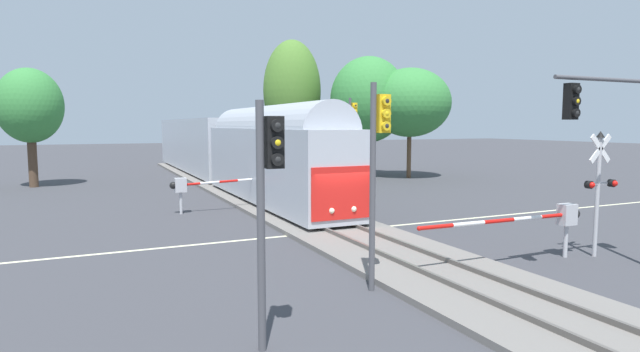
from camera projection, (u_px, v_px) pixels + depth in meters
name	position (u px, v px, depth m)	size (l,w,h in m)	color
ground_plane	(336.00, 231.00, 21.35)	(220.00, 220.00, 0.00)	#3D3D42
road_centre_stripe	(336.00, 231.00, 21.35)	(44.00, 0.20, 0.01)	beige
railway_track	(336.00, 229.00, 21.34)	(4.40, 80.00, 0.32)	slate
commuter_train	(224.00, 147.00, 38.04)	(3.04, 41.80, 5.16)	#B2B7C1
crossing_gate_near	(549.00, 218.00, 16.72)	(6.53, 0.40, 1.80)	#B7B7BC
crossing_signal_mast	(599.00, 181.00, 17.00)	(1.36, 0.44, 4.22)	#B2B2B7
crossing_gate_far	(192.00, 185.00, 25.59)	(5.44, 0.40, 1.80)	#B7B7BC
traffic_signal_near_left	(268.00, 185.00, 9.81)	(0.53, 0.38, 4.89)	#4C4C51
traffic_signal_median	(378.00, 153.00, 13.41)	(0.53, 0.38, 5.51)	#4C4C51
traffic_signal_near_right	(630.00, 122.00, 15.20)	(4.78, 0.38, 5.96)	#4C4C51
traffic_signal_far_side	(352.00, 131.00, 31.94)	(0.53, 0.38, 6.08)	#4C4C51
oak_far_right	(368.00, 100.00, 43.15)	(6.44, 6.44, 10.12)	brown
pine_left_background	(30.00, 106.00, 35.93)	(4.43, 4.43, 8.38)	#4C3828
elm_centre_background	(292.00, 91.00, 45.73)	(5.13, 5.13, 11.91)	brown
maple_right_background	(410.00, 103.00, 42.29)	(6.74, 6.74, 9.07)	brown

